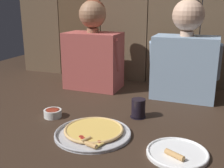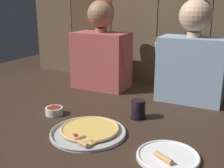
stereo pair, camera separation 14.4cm
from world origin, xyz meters
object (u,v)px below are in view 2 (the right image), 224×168
(diner_left, at_px, (101,49))
(dinner_plate, at_px, (168,156))
(drinking_glass, at_px, (138,109))
(dipping_bowl, at_px, (54,111))
(pizza_tray, at_px, (89,131))
(diner_right, at_px, (192,56))

(diner_left, bearing_deg, dinner_plate, -46.20)
(drinking_glass, bearing_deg, dipping_bowl, -159.24)
(pizza_tray, distance_m, diner_right, 0.79)
(diner_left, bearing_deg, pizza_tray, -65.84)
(diner_left, relative_size, diner_right, 0.99)
(pizza_tray, bearing_deg, diner_right, 64.58)
(dinner_plate, xyz_separation_m, dipping_bowl, (-0.67, 0.16, 0.01))
(dinner_plate, relative_size, dipping_bowl, 2.64)
(dinner_plate, bearing_deg, dipping_bowl, 166.97)
(dinner_plate, height_order, dipping_bowl, dipping_bowl)
(drinking_glass, xyz_separation_m, diner_right, (0.18, 0.40, 0.23))
(drinking_glass, xyz_separation_m, dipping_bowl, (-0.42, -0.16, -0.03))
(pizza_tray, relative_size, diner_right, 0.57)
(dipping_bowl, height_order, diner_right, diner_right)
(pizza_tray, xyz_separation_m, dinner_plate, (0.39, -0.05, -0.00))
(drinking_glass, xyz_separation_m, diner_left, (-0.44, 0.40, 0.22))
(dipping_bowl, xyz_separation_m, diner_right, (0.60, 0.57, 0.26))
(diner_right, bearing_deg, drinking_glass, -113.74)
(dinner_plate, height_order, drinking_glass, drinking_glass)
(dipping_bowl, bearing_deg, diner_right, 43.21)
(diner_left, bearing_deg, diner_right, 0.02)
(pizza_tray, relative_size, drinking_glass, 3.51)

